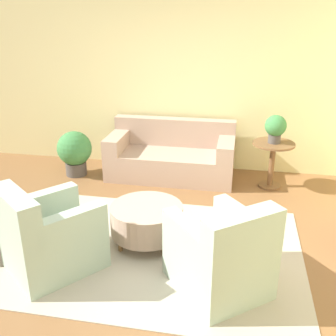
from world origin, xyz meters
TOP-DOWN VIEW (x-y plane):
  - ground_plane at (0.00, 0.00)m, footprint 16.00×16.00m
  - wall_back at (0.00, 2.62)m, footprint 9.13×0.12m
  - rug at (0.00, 0.00)m, footprint 3.33×2.26m
  - couch at (-0.09, 2.11)m, footprint 1.91×0.87m
  - armchair_left at (-0.84, -0.49)m, footprint 1.08×1.10m
  - armchair_right at (0.84, -0.49)m, footprint 1.08×1.10m
  - ottoman_table at (-0.01, 0.16)m, footprint 0.79×0.79m
  - side_table at (1.41, 1.95)m, footprint 0.59×0.59m
  - potted_plant_on_side_table at (1.41, 1.95)m, footprint 0.30×0.30m
  - potted_plant_floor at (-1.57, 1.86)m, footprint 0.53×0.53m

SIDE VIEW (x-z plane):
  - ground_plane at x=0.00m, z-range 0.00..0.00m
  - rug at x=0.00m, z-range 0.00..0.01m
  - ottoman_table at x=-0.01m, z-range 0.07..0.50m
  - couch at x=-0.09m, z-range -0.11..0.73m
  - armchair_left at x=-0.84m, z-range -0.09..0.81m
  - armchair_right at x=0.84m, z-range -0.09..0.81m
  - potted_plant_floor at x=-1.57m, z-range 0.04..0.74m
  - side_table at x=1.41m, z-range 0.13..0.81m
  - potted_plant_on_side_table at x=1.41m, z-range 0.70..1.10m
  - wall_back at x=0.00m, z-range 0.00..2.80m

